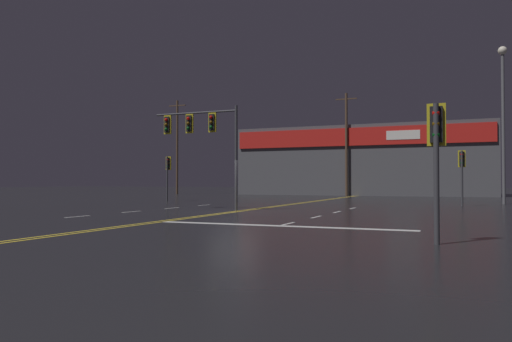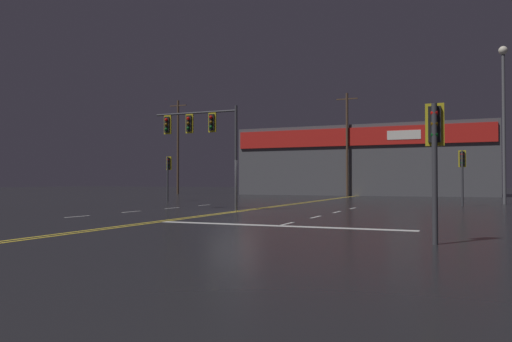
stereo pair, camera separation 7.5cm
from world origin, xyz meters
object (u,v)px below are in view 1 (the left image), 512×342
Objects in this scene: traffic_signal_median at (200,130)px; streetlight_near_right at (503,104)px; traffic_signal_corner_northeast at (462,165)px; traffic_signal_corner_southeast at (436,140)px; traffic_signal_corner_northwest at (168,168)px.

traffic_signal_median is 0.51× the size of streetlight_near_right.
traffic_signal_median is 19.99m from streetlight_near_right.
traffic_signal_median reaches higher than traffic_signal_corner_northeast.
traffic_signal_corner_northeast is at bearing 88.56° from traffic_signal_corner_southeast.
traffic_signal_median is 1.61× the size of traffic_signal_corner_southeast.
streetlight_near_right is at bearing 41.64° from traffic_signal_median.
streetlight_near_right reaches higher than traffic_signal_median.
traffic_signal_corner_northeast is 1.01× the size of traffic_signal_corner_southeast.
traffic_signal_median is 1.59× the size of traffic_signal_corner_northwest.
streetlight_near_right reaches higher than traffic_signal_corner_northeast.
streetlight_near_right is at bearing 57.16° from traffic_signal_corner_northeast.
streetlight_near_right is (2.47, 3.83, 4.01)m from traffic_signal_corner_northeast.
traffic_signal_median is 11.99m from traffic_signal_corner_northwest.
traffic_signal_median reaches higher than traffic_signal_corner_northwest.
streetlight_near_right reaches higher than traffic_signal_corner_northwest.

